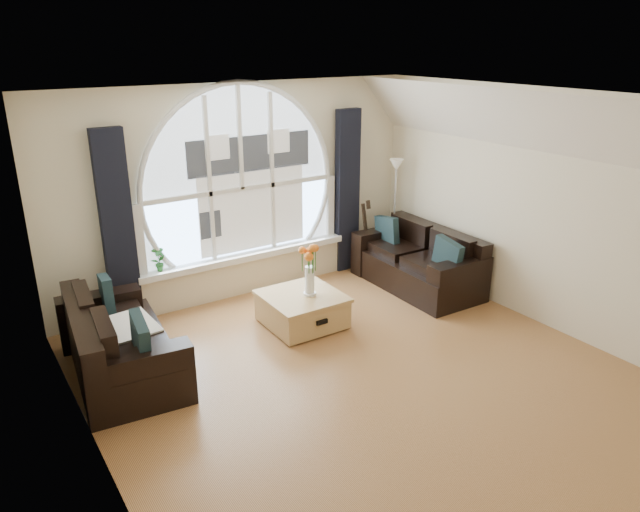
# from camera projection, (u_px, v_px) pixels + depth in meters

# --- Properties ---
(ground) EXTENTS (5.00, 5.50, 0.01)m
(ground) POSITION_uv_depth(u_px,v_px,m) (370.00, 382.00, 5.85)
(ground) COLOR brown
(ground) RESTS_ON ground
(ceiling) EXTENTS (5.00, 5.50, 0.01)m
(ceiling) POSITION_uv_depth(u_px,v_px,m) (380.00, 101.00, 4.91)
(ceiling) COLOR silver
(ceiling) RESTS_ON ground
(wall_back) EXTENTS (5.00, 0.01, 2.70)m
(wall_back) POSITION_uv_depth(u_px,v_px,m) (240.00, 192.00, 7.54)
(wall_back) COLOR beige
(wall_back) RESTS_ON ground
(wall_left) EXTENTS (0.01, 5.50, 2.70)m
(wall_left) POSITION_uv_depth(u_px,v_px,m) (90.00, 322.00, 4.09)
(wall_left) COLOR beige
(wall_left) RESTS_ON ground
(wall_right) EXTENTS (0.01, 5.50, 2.70)m
(wall_right) POSITION_uv_depth(u_px,v_px,m) (549.00, 212.00, 6.67)
(wall_right) COLOR beige
(wall_right) RESTS_ON ground
(attic_slope) EXTENTS (0.92, 5.50, 0.72)m
(attic_slope) POSITION_uv_depth(u_px,v_px,m) (543.00, 124.00, 6.17)
(attic_slope) COLOR silver
(attic_slope) RESTS_ON ground
(arched_window) EXTENTS (2.60, 0.06, 2.15)m
(arched_window) POSITION_uv_depth(u_px,v_px,m) (240.00, 171.00, 7.42)
(arched_window) COLOR silver
(arched_window) RESTS_ON wall_back
(window_sill) EXTENTS (2.90, 0.22, 0.08)m
(window_sill) POSITION_uv_depth(u_px,v_px,m) (247.00, 256.00, 7.75)
(window_sill) COLOR white
(window_sill) RESTS_ON wall_back
(window_frame) EXTENTS (2.76, 0.08, 2.15)m
(window_frame) POSITION_uv_depth(u_px,v_px,m) (241.00, 171.00, 7.39)
(window_frame) COLOR white
(window_frame) RESTS_ON wall_back
(neighbor_house) EXTENTS (1.70, 0.02, 1.50)m
(neighbor_house) POSITION_uv_depth(u_px,v_px,m) (252.00, 179.00, 7.53)
(neighbor_house) COLOR silver
(neighbor_house) RESTS_ON wall_back
(curtain_left) EXTENTS (0.35, 0.12, 2.30)m
(curtain_left) POSITION_uv_depth(u_px,v_px,m) (118.00, 230.00, 6.69)
(curtain_left) COLOR black
(curtain_left) RESTS_ON ground
(curtain_right) EXTENTS (0.35, 0.12, 2.30)m
(curtain_right) POSITION_uv_depth(u_px,v_px,m) (347.00, 192.00, 8.34)
(curtain_right) COLOR black
(curtain_right) RESTS_ON ground
(sofa_left) EXTENTS (1.05, 1.83, 0.78)m
(sofa_left) POSITION_uv_depth(u_px,v_px,m) (120.00, 338.00, 5.87)
(sofa_left) COLOR black
(sofa_left) RESTS_ON ground
(sofa_right) EXTENTS (0.93, 1.81, 0.79)m
(sofa_right) POSITION_uv_depth(u_px,v_px,m) (417.00, 259.00, 7.95)
(sofa_right) COLOR black
(sofa_right) RESTS_ON ground
(coffee_chest) EXTENTS (0.88, 0.88, 0.43)m
(coffee_chest) POSITION_uv_depth(u_px,v_px,m) (302.00, 308.00, 6.95)
(coffee_chest) COLOR tan
(coffee_chest) RESTS_ON ground
(throw_blanket) EXTENTS (0.60, 0.60, 0.10)m
(throw_blanket) POSITION_uv_depth(u_px,v_px,m) (126.00, 330.00, 5.81)
(throw_blanket) COLOR silver
(throw_blanket) RESTS_ON sofa_left
(vase_flowers) EXTENTS (0.24, 0.24, 0.70)m
(vase_flowers) POSITION_uv_depth(u_px,v_px,m) (310.00, 263.00, 6.75)
(vase_flowers) COLOR white
(vase_flowers) RESTS_ON coffee_chest
(floor_lamp) EXTENTS (0.24, 0.24, 1.60)m
(floor_lamp) POSITION_uv_depth(u_px,v_px,m) (394.00, 214.00, 8.53)
(floor_lamp) COLOR #B2B2B2
(floor_lamp) RESTS_ON ground
(guitar) EXTENTS (0.37, 0.25, 1.06)m
(guitar) POSITION_uv_depth(u_px,v_px,m) (363.00, 234.00, 8.52)
(guitar) COLOR brown
(guitar) RESTS_ON ground
(potted_plant) EXTENTS (0.19, 0.15, 0.32)m
(potted_plant) POSITION_uv_depth(u_px,v_px,m) (159.00, 259.00, 7.08)
(potted_plant) COLOR #1E6023
(potted_plant) RESTS_ON window_sill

